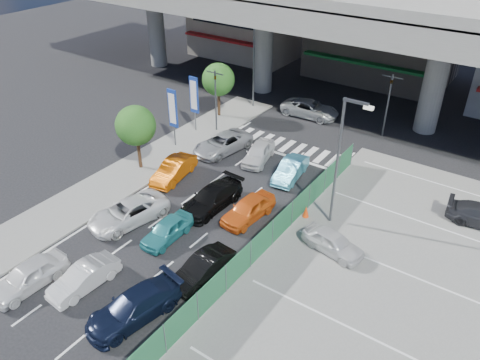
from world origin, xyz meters
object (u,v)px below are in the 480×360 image
Objects in this scene: traffic_light_left at (215,86)px; crossing_wagon_silver at (310,109)px; tree_far at (218,80)px; kei_truck_front_right at (291,170)px; traffic_light_right at (390,90)px; traffic_cone at (306,211)px; van_white_back_left at (28,276)px; taxi_teal_mid at (167,230)px; wagon_silver_front_left at (223,143)px; parked_sedan_white at (333,242)px; signboard_near at (173,110)px; sedan_black_mid at (212,198)px; street_lamp_right at (341,153)px; sedan_white_front_mid at (259,153)px; street_lamp_left at (256,56)px; taxi_orange_right at (248,209)px; signboard_far at (194,97)px; taxi_orange_left at (174,170)px; sedan_white_mid_left at (128,212)px; tree_near at (136,126)px; minivan_navy_back at (134,307)px; hatch_white_back_mid at (84,278)px; hatch_black_mid_right at (203,268)px.

traffic_light_left reaches higher than crossing_wagon_silver.
kei_truck_front_right is (10.32, -5.49, -2.74)m from tree_far.
traffic_cone is (0.10, -13.52, -3.49)m from traffic_light_right.
van_white_back_left reaches higher than kei_truck_front_right.
taxi_teal_mid is 0.73× the size of wagon_silver_front_left.
parked_sedan_white is 4.71× the size of traffic_cone.
signboard_near is at bearing 168.91° from traffic_cone.
sedan_black_mid is 1.21× the size of kei_truck_front_right.
crossing_wagon_silver is at bearing 97.88° from sedan_black_mid.
wagon_silver_front_left is 6.20m from kei_truck_front_right.
van_white_back_left is (4.66, -22.19, -2.70)m from tree_far.
street_lamp_right reaches higher than sedan_white_front_mid.
traffic_light_left is 1.00× the size of traffic_light_right.
traffic_cone is (6.81, -13.60, -0.26)m from crossing_wagon_silver.
traffic_light_left is at bearing -149.11° from traffic_light_right.
tree_far is (-0.60, 6.51, 0.32)m from signboard_near.
street_lamp_left is at bearing 98.58° from van_white_back_left.
street_lamp_left is 17.64m from taxi_orange_right.
traffic_light_right reaches higher than sedan_black_mid.
sedan_white_front_mid is (6.99, -1.22, -2.39)m from signboard_far.
sedan_white_mid_left is at bearing -87.90° from taxi_orange_left.
sedan_black_mid is at bearing 74.23° from van_white_back_left.
signboard_far is at bearing -100.31° from street_lamp_left.
taxi_orange_right reaches higher than parked_sedan_white.
traffic_cone is at bearing -155.84° from crossing_wagon_silver.
traffic_light_right is 1.11× the size of signboard_near.
tree_far is (-0.20, 3.51, 0.32)m from signboard_far.
tree_near is 10.12m from taxi_orange_right.
hatch_white_back_mid is at bearing -167.93° from minivan_navy_back.
street_lamp_right reaches higher than sedan_black_mid.
hatch_black_mid_right is (9.89, -14.20, -3.30)m from traffic_light_left.
traffic_light_right reaches higher than parked_sedan_white.
signboard_far is 1.16× the size of van_white_back_left.
traffic_light_right is at bearing 79.63° from sedan_white_mid_left.
hatch_white_back_mid is 0.80× the size of minivan_navy_back.
tree_far is 0.97× the size of sedan_white_mid_left.
taxi_orange_left is (2.91, 0.35, -2.70)m from tree_near.
street_lamp_right is (1.67, -13.00, 0.83)m from traffic_light_right.
street_lamp_left is 7.32m from signboard_far.
street_lamp_left is 13.27m from kei_truck_front_right.
taxi_teal_mid is at bearing -57.33° from signboard_far.
sedan_white_front_mid is (0.18, 15.91, 0.05)m from hatch_white_back_mid.
traffic_light_right is 13.63m from wagon_silver_front_left.
signboard_near is at bearing -177.92° from sedan_white_front_mid.
taxi_teal_mid is at bearing 15.01° from sedan_white_mid_left.
tree_near is (0.60, -6.99, 0.32)m from signboard_far.
wagon_silver_front_left is (-6.40, 6.02, 0.00)m from taxi_orange_right.
wagon_silver_front_left reaches higher than sedan_white_front_mid.
hatch_white_back_mid is at bearing -82.04° from taxi_orange_left.
hatch_black_mid_right is at bearing -30.12° from tree_near.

